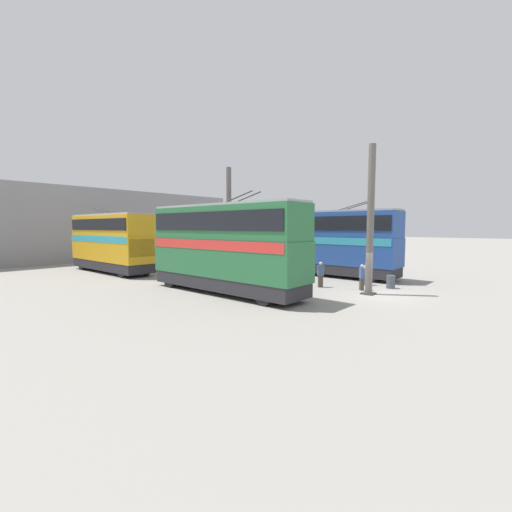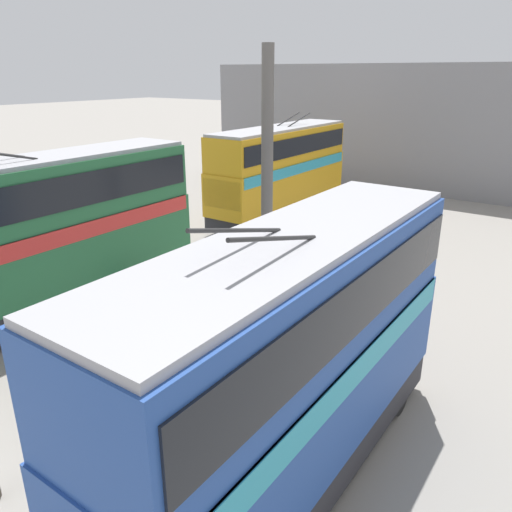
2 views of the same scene
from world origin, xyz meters
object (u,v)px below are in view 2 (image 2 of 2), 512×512
(bus_right_far, at_px, (280,167))
(person_by_left_row, at_px, (72,496))
(bus_right_near, at_px, (48,226))
(person_aisle_midway, at_px, (73,386))
(person_by_right_row, at_px, (148,281))
(bus_left_near, at_px, (293,350))

(bus_right_far, xyz_separation_m, person_by_left_row, (-19.84, -8.31, -2.10))
(bus_right_near, relative_size, person_aisle_midway, 6.52)
(person_aisle_midway, xyz_separation_m, person_by_right_row, (5.52, 3.30, -0.04))
(bus_right_near, xyz_separation_m, person_by_left_row, (-5.37, -8.31, -2.23))
(bus_left_near, xyz_separation_m, person_by_right_row, (4.12, 8.52, -2.14))
(person_by_right_row, bearing_deg, bus_right_near, -46.55)
(person_by_left_row, bearing_deg, person_by_right_row, 70.76)
(person_aisle_midway, bearing_deg, bus_right_far, 57.60)
(bus_left_near, distance_m, person_by_right_row, 9.70)
(person_by_right_row, bearing_deg, bus_right_far, -169.28)
(person_aisle_midway, distance_m, person_by_left_row, 3.38)
(person_aisle_midway, bearing_deg, person_by_left_row, -85.87)
(bus_right_near, distance_m, person_aisle_midway, 6.87)
(person_aisle_midway, relative_size, person_by_left_row, 1.09)
(bus_right_far, xyz_separation_m, person_aisle_midway, (-17.85, -5.58, -2.02))
(person_by_right_row, bearing_deg, bus_left_near, 64.46)
(person_aisle_midway, distance_m, person_by_right_row, 6.43)
(bus_right_near, bearing_deg, person_by_left_row, -122.88)
(bus_left_near, distance_m, person_aisle_midway, 5.81)
(bus_right_far, bearing_deg, person_by_right_row, -169.52)
(bus_left_near, relative_size, bus_right_near, 0.84)
(bus_left_near, bearing_deg, bus_right_near, 79.65)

